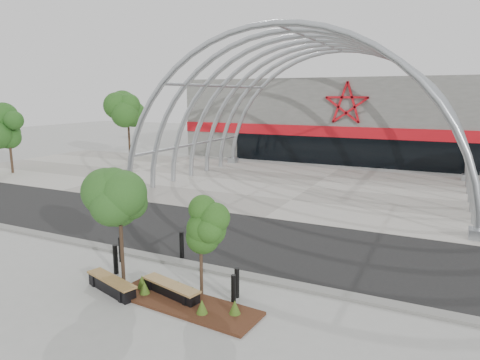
{
  "coord_description": "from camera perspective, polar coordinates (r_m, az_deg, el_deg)",
  "views": [
    {
      "loc": [
        8.38,
        -13.24,
        6.42
      ],
      "look_at": [
        0.0,
        4.0,
        2.6
      ],
      "focal_mm": 32.0,
      "sensor_mm": 36.0,
      "label": 1
    }
  ],
  "objects": [
    {
      "name": "street_tree_1",
      "position": [
        13.61,
        -5.28,
        -6.58
      ],
      "size": [
        1.33,
        1.33,
        3.15
      ],
      "color": "#312217",
      "rests_on": "ground"
    },
    {
      "name": "bollard_4",
      "position": [
        13.72,
        -0.88,
        -14.38
      ],
      "size": [
        0.15,
        0.15,
        0.96
      ],
      "primitive_type": "cylinder",
      "color": "black",
      "rests_on": "ground"
    },
    {
      "name": "street_tree_0",
      "position": [
        15.03,
        -15.8,
        -2.82
      ],
      "size": [
        1.75,
        1.75,
        4.0
      ],
      "color": "black",
      "rests_on": "ground"
    },
    {
      "name": "bg_tree_2",
      "position": [
        39.94,
        -28.53,
        6.24
      ],
      "size": [
        2.55,
        2.55,
        5.38
      ],
      "color": "black",
      "rests_on": "ground"
    },
    {
      "name": "planting_bed",
      "position": [
        13.96,
        -7.48,
        -15.64
      ],
      "size": [
        5.0,
        1.91,
        0.52
      ],
      "color": "#34150F",
      "rests_on": "ground"
    },
    {
      "name": "bollard_0",
      "position": [
        17.54,
        -15.62,
        -8.89
      ],
      "size": [
        0.16,
        0.16,
        1.0
      ],
      "primitive_type": "cylinder",
      "color": "black",
      "rests_on": "ground"
    },
    {
      "name": "bollard_3",
      "position": [
        14.11,
        -0.42,
        -13.53
      ],
      "size": [
        0.16,
        0.16,
        1.0
      ],
      "primitive_type": "cylinder",
      "color": "black",
      "rests_on": "ground"
    },
    {
      "name": "forecourt",
      "position": [
        30.62,
        9.45,
        -0.95
      ],
      "size": [
        60.0,
        17.0,
        0.04
      ],
      "primitive_type": "cube",
      "color": "gray",
      "rests_on": "ground"
    },
    {
      "name": "bench_1",
      "position": [
        14.39,
        -9.17,
        -14.36
      ],
      "size": [
        2.33,
        1.03,
        0.48
      ],
      "color": "black",
      "rests_on": "ground"
    },
    {
      "name": "bollard_2",
      "position": [
        17.4,
        -7.78,
        -8.61
      ],
      "size": [
        0.17,
        0.17,
        1.07
      ],
      "primitive_type": "cylinder",
      "color": "black",
      "rests_on": "ground"
    },
    {
      "name": "bollard_1",
      "position": [
        16.45,
        -16.26,
        -10.14
      ],
      "size": [
        0.17,
        0.17,
        1.09
      ],
      "primitive_type": "cylinder",
      "color": "black",
      "rests_on": "ground"
    },
    {
      "name": "bench_0",
      "position": [
        15.17,
        -16.76,
        -13.31
      ],
      "size": [
        2.33,
        1.14,
        0.48
      ],
      "color": "black",
      "rests_on": "ground"
    },
    {
      "name": "vault_canopy",
      "position": [
        30.62,
        9.45,
        -0.96
      ],
      "size": [
        20.8,
        15.8,
        20.36
      ],
      "color": "#A1A7AB",
      "rests_on": "ground"
    },
    {
      "name": "ground",
      "position": [
        16.94,
        -6.04,
        -11.07
      ],
      "size": [
        140.0,
        140.0,
        0.0
      ],
      "primitive_type": "plane",
      "color": "#9A9B96",
      "rests_on": "ground"
    },
    {
      "name": "kerb",
      "position": [
        16.72,
        -6.5,
        -11.17
      ],
      "size": [
        60.0,
        0.5,
        0.12
      ],
      "primitive_type": "cube",
      "color": "slate",
      "rests_on": "ground"
    },
    {
      "name": "road",
      "position": [
        19.79,
        -0.64,
        -7.63
      ],
      "size": [
        140.0,
        7.0,
        0.02
      ],
      "primitive_type": "cube",
      "color": "black",
      "rests_on": "ground"
    },
    {
      "name": "arena_building",
      "position": [
        47.5,
        15.88,
        7.91
      ],
      "size": [
        34.0,
        15.24,
        8.0
      ],
      "color": "slate",
      "rests_on": "ground"
    },
    {
      "name": "bg_tree_0",
      "position": [
        43.75,
        -14.72,
        8.57
      ],
      "size": [
        3.0,
        3.0,
        6.45
      ],
      "color": "#301E13",
      "rests_on": "ground"
    }
  ]
}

